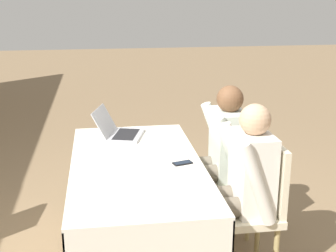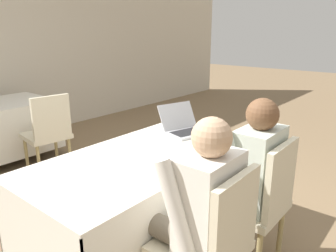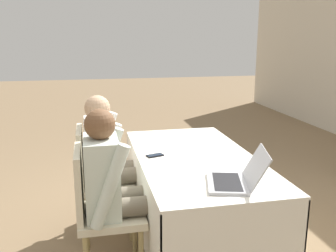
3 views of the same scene
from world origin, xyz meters
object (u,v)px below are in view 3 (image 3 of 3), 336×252
at_px(person_white_shirt, 114,183).
at_px(chair_near_left, 97,176).
at_px(laptop, 236,178).
at_px(person_checkered_shirt, 109,157).
at_px(chair_near_right, 99,207).
at_px(cell_phone, 155,155).

bearing_deg(person_white_shirt, chair_near_left, 10.31).
bearing_deg(laptop, person_checkered_shirt, -124.94).
bearing_deg(chair_near_right, person_checkered_shirt, -10.31).
height_order(cell_phone, person_checkered_shirt, person_checkered_shirt).
distance_m(chair_near_left, person_checkered_shirt, 0.19).
height_order(laptop, person_checkered_shirt, person_checkered_shirt).
distance_m(laptop, person_white_shirt, 0.80).
height_order(chair_near_left, person_checkered_shirt, person_checkered_shirt).
bearing_deg(chair_near_right, chair_near_left, 0.00).
distance_m(laptop, person_checkered_shirt, 1.15).
bearing_deg(chair_near_left, cell_phone, -116.33).
xyz_separation_m(laptop, cell_phone, (-0.67, -0.39, -0.04)).
xyz_separation_m(chair_near_left, person_checkered_shirt, (-0.00, 0.10, 0.16)).
distance_m(chair_near_right, person_checkered_shirt, 0.60).
bearing_deg(cell_phone, chair_near_right, -68.23).
distance_m(chair_near_left, person_white_shirt, 0.60).
distance_m(person_checkered_shirt, person_white_shirt, 0.57).
distance_m(cell_phone, person_checkered_shirt, 0.41).
xyz_separation_m(chair_near_right, person_checkered_shirt, (-0.57, 0.10, 0.16)).
bearing_deg(cell_phone, person_white_shirt, -60.62).
bearing_deg(person_white_shirt, laptop, -113.44).
bearing_deg(person_checkered_shirt, cell_phone, -122.89).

